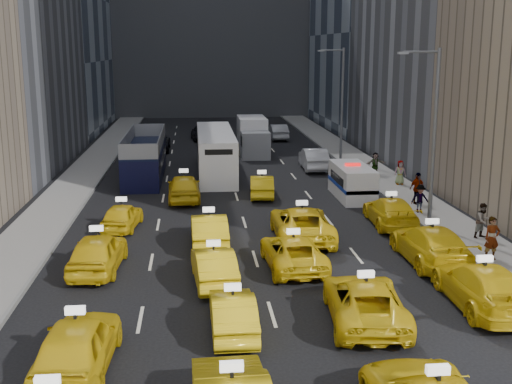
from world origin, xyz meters
TOP-DOWN VIEW (x-y plane):
  - ground at (0.00, 0.00)m, footprint 160.00×160.00m
  - sidewalk_west at (-10.50, 25.00)m, footprint 3.00×90.00m
  - sidewalk_east at (10.50, 25.00)m, footprint 3.00×90.00m
  - curb_west at (-9.05, 25.00)m, footprint 0.15×90.00m
  - curb_east at (9.05, 25.00)m, footprint 0.15×90.00m
  - streetlight_near at (9.18, 12.00)m, footprint 2.15×0.22m
  - streetlight_far at (9.18, 32.00)m, footprint 2.15×0.22m
  - taxi_4 at (-5.96, -1.43)m, footprint 2.20×4.90m
  - taxi_5 at (-1.43, 0.72)m, footprint 1.45×4.03m
  - taxi_6 at (3.02, 1.12)m, footprint 2.94×5.47m
  - taxi_7 at (7.48, 1.91)m, footprint 2.36×5.52m
  - taxi_8 at (-6.59, 7.10)m, footprint 2.21×4.81m
  - taxi_9 at (-1.89, 5.19)m, footprint 1.84×4.41m
  - taxi_10 at (1.46, 6.69)m, footprint 2.46×4.99m
  - taxi_11 at (7.40, 6.75)m, footprint 2.28×5.58m
  - taxi_12 at (-6.26, 13.36)m, footprint 2.06×4.08m
  - taxi_13 at (-1.95, 10.06)m, footprint 1.72×4.66m
  - taxi_14 at (2.48, 10.62)m, footprint 2.84×5.84m
  - taxi_15 at (7.48, 12.67)m, footprint 2.30×5.16m
  - taxi_16 at (-3.20, 19.28)m, footprint 2.02×4.77m
  - taxi_17 at (1.56, 19.86)m, footprint 1.74×4.13m
  - nypd_van at (7.02, 19.01)m, footprint 2.43×5.17m
  - double_decker at (-6.01, 26.62)m, footprint 3.89×11.04m
  - city_bus at (-1.01, 27.48)m, footprint 2.85×12.15m
  - box_truck at (2.50, 36.02)m, footprint 3.18×7.05m
  - misc_car_0 at (6.42, 28.47)m, footprint 1.89×5.01m
  - misc_car_1 at (-5.98, 38.82)m, footprint 2.54×5.48m
  - misc_car_2 at (2.93, 45.43)m, footprint 2.36×4.93m
  - misc_car_3 at (-1.75, 44.91)m, footprint 2.31×4.82m
  - misc_car_4 at (5.87, 44.83)m, footprint 1.63×4.66m
  - pedestrian_0 at (9.98, 6.52)m, footprint 0.71×0.49m
  - pedestrian_1 at (11.01, 9.60)m, footprint 0.93×0.72m
  - pedestrian_2 at (9.72, 14.58)m, footprint 1.01×0.45m
  - pedestrian_3 at (10.23, 16.52)m, footprint 1.18×0.87m
  - pedestrian_4 at (10.97, 21.91)m, footprint 0.81×0.48m
  - pedestrian_5 at (10.25, 25.28)m, footprint 1.53×0.66m

SIDE VIEW (x-z plane):
  - ground at x=0.00m, z-range 0.00..0.00m
  - sidewalk_west at x=-10.50m, z-range 0.00..0.15m
  - sidewalk_east at x=10.50m, z-range 0.00..0.15m
  - curb_west at x=-9.05m, z-range 0.00..0.18m
  - curb_east at x=9.05m, z-range 0.00..0.18m
  - taxi_5 at x=-1.43m, z-range 0.00..1.32m
  - taxi_17 at x=1.56m, z-range 0.00..1.33m
  - taxi_12 at x=-6.26m, z-range 0.00..1.33m
  - taxi_10 at x=1.46m, z-range 0.00..1.36m
  - misc_car_2 at x=2.93m, z-range 0.00..1.39m
  - taxi_9 at x=-1.89m, z-range 0.00..1.42m
  - taxi_6 at x=3.02m, z-range 0.00..1.46m
  - taxi_15 at x=7.48m, z-range 0.00..1.47m
  - misc_car_1 at x=-5.98m, z-range 0.00..1.52m
  - taxi_13 at x=-1.95m, z-range 0.00..1.52m
  - misc_car_4 at x=5.87m, z-range 0.00..1.54m
  - taxi_7 at x=7.48m, z-range 0.00..1.59m
  - misc_car_3 at x=-1.75m, z-range 0.00..1.59m
  - taxi_8 at x=-6.59m, z-range 0.00..1.60m
  - taxi_14 at x=2.48m, z-range 0.00..1.60m
  - taxi_16 at x=-3.20m, z-range 0.00..1.61m
  - taxi_11 at x=7.40m, z-range 0.00..1.62m
  - misc_car_0 at x=6.42m, z-range 0.00..1.63m
  - taxi_4 at x=-5.96m, z-range 0.00..1.64m
  - pedestrian_2 at x=9.72m, z-range 0.15..1.69m
  - pedestrian_5 at x=10.25m, z-range 0.15..1.75m
  - pedestrian_4 at x=10.97m, z-range 0.15..1.75m
  - nypd_van at x=7.02m, z-range -0.10..2.04m
  - pedestrian_1 at x=11.01m, z-range 0.15..1.84m
  - pedestrian_3 at x=10.23m, z-range 0.15..1.99m
  - pedestrian_0 at x=9.98m, z-range 0.15..2.02m
  - box_truck at x=2.50m, z-range -0.03..3.08m
  - city_bus at x=-1.01m, z-range -0.01..3.11m
  - double_decker at x=-6.01m, z-range -0.02..3.13m
  - streetlight_near at x=9.18m, z-range 0.42..9.42m
  - streetlight_far at x=9.18m, z-range 0.42..9.42m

